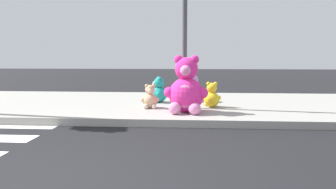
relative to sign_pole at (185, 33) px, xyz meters
name	(u,v)px	position (x,y,z in m)	size (l,w,h in m)	color
sidewalk	(146,105)	(-1.00, 0.80, -1.77)	(28.00, 4.40, 0.15)	#9E9B93
sign_pole	(185,33)	(0.00, 0.00, 0.00)	(0.56, 0.11, 3.20)	#4C4C51
plush_pink_large	(186,90)	(0.05, -0.59, -1.22)	(0.92, 0.82, 1.20)	#F22D93
plush_tan	(150,98)	(-0.78, -0.10, -1.48)	(0.42, 0.38, 0.55)	tan
plush_lavender	(192,90)	(0.18, 1.02, -1.41)	(0.52, 0.54, 0.73)	#B28CD8
plush_teal	(158,92)	(-0.68, 0.81, -1.43)	(0.47, 0.49, 0.66)	teal
plush_yellow	(212,97)	(0.63, 0.15, -1.46)	(0.45, 0.40, 0.59)	yellow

